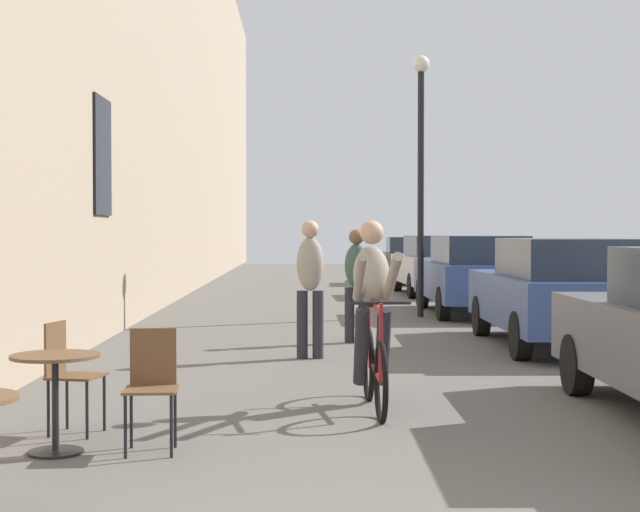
{
  "coord_description": "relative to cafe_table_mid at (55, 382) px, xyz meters",
  "views": [
    {
      "loc": [
        -0.33,
        -2.97,
        1.61
      ],
      "look_at": [
        0.06,
        15.37,
        1.14
      ],
      "focal_mm": 53.57,
      "sensor_mm": 36.0,
      "label": 1
    }
  ],
  "objects": [
    {
      "name": "parked_car_fourth",
      "position": [
        5.23,
        17.2,
        0.26
      ],
      "size": [
        1.89,
        4.28,
        1.5
      ],
      "color": "#B7B7BC",
      "rests_on": "ground_plane"
    },
    {
      "name": "parked_car_second",
      "position": [
        5.35,
        6.18,
        0.26
      ],
      "size": [
        1.85,
        4.28,
        1.51
      ],
      "color": "#384C84",
      "rests_on": "ground_plane"
    },
    {
      "name": "cyclist_on_bicycle",
      "position": [
        2.44,
        1.76,
        0.29
      ],
      "size": [
        0.52,
        1.76,
        1.74
      ],
      "color": "black",
      "rests_on": "ground_plane"
    },
    {
      "name": "cafe_chair_mid_toward_street",
      "position": [
        0.69,
        0.08,
        -0.0
      ],
      "size": [
        0.4,
        0.4,
        0.89
      ],
      "color": "black",
      "rests_on": "ground_plane"
    },
    {
      "name": "parked_car_third",
      "position": [
        5.16,
        11.5,
        0.27
      ],
      "size": [
        1.83,
        4.3,
        1.53
      ],
      "color": "#384C84",
      "rests_on": "ground_plane"
    },
    {
      "name": "parked_car_fifth",
      "position": [
        5.21,
        22.86,
        0.22
      ],
      "size": [
        1.84,
        4.1,
        1.44
      ],
      "color": "#595960",
      "rests_on": "ground_plane"
    },
    {
      "name": "street_lamp",
      "position": [
        4.04,
        10.94,
        2.59
      ],
      "size": [
        0.32,
        0.32,
        4.9
      ],
      "color": "black",
      "rests_on": "ground_plane"
    },
    {
      "name": "cafe_table_mid",
      "position": [
        0.0,
        0.0,
        0.0
      ],
      "size": [
        0.64,
        0.64,
        0.72
      ],
      "color": "black",
      "rests_on": "ground_plane"
    },
    {
      "name": "pedestrian_near",
      "position": [
        1.9,
        5.12,
        0.47
      ],
      "size": [
        0.34,
        0.24,
        1.75
      ],
      "color": "#26262D",
      "rests_on": "ground_plane"
    },
    {
      "name": "cafe_chair_mid_toward_wall",
      "position": [
        -0.07,
        0.67,
        -0.0
      ],
      "size": [
        0.45,
        0.45,
        0.89
      ],
      "color": "black",
      "rests_on": "ground_plane"
    },
    {
      "name": "pedestrian_mid",
      "position": [
        2.59,
        6.84,
        0.4
      ],
      "size": [
        0.35,
        0.26,
        1.64
      ],
      "color": "#26262D",
      "rests_on": "ground_plane"
    }
  ]
}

